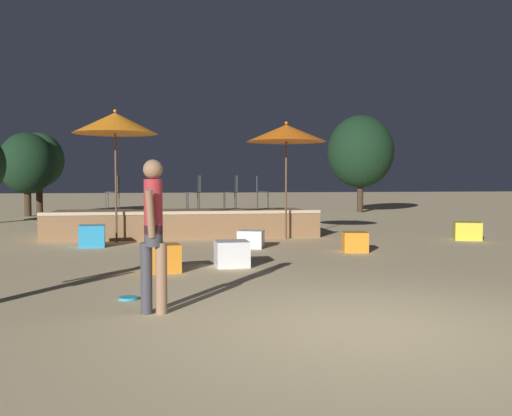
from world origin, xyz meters
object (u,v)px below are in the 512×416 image
at_px(bistro_chair_0, 260,188).
at_px(background_tree_2, 39,160).
at_px(frisbee_disc, 128,298).
at_px(bistro_chair_3, 116,189).
at_px(cube_seat_0, 232,254).
at_px(cube_seat_4, 92,236).
at_px(cube_seat_5, 165,258).
at_px(bistro_chair_1, 233,189).
at_px(background_tree_3, 361,152).
at_px(cube_seat_1, 251,239).
at_px(cube_seat_2, 355,242).
at_px(patio_umbrella_1, 286,133).
at_px(cube_seat_3, 467,231).
at_px(person_1, 153,230).
at_px(bistro_chair_2, 196,189).
at_px(background_tree_1, 27,163).
at_px(patio_umbrella_0, 115,123).

xyz_separation_m(bistro_chair_0, background_tree_2, (-7.90, 10.06, 1.08)).
bearing_deg(background_tree_2, frisbee_disc, -75.93).
bearing_deg(bistro_chair_3, cube_seat_0, 29.24).
relative_size(cube_seat_4, cube_seat_5, 1.13).
bearing_deg(bistro_chair_0, cube_seat_0, 174.64).
height_order(cube_seat_4, bistro_chair_0, bistro_chair_0).
distance_m(bistro_chair_1, background_tree_3, 12.43).
relative_size(cube_seat_1, cube_seat_2, 1.17).
bearing_deg(cube_seat_0, patio_umbrella_1, 65.56).
height_order(cube_seat_3, person_1, person_1).
height_order(patio_umbrella_1, cube_seat_2, patio_umbrella_1).
distance_m(person_1, frisbee_disc, 1.28).
xyz_separation_m(cube_seat_0, bistro_chair_2, (-0.25, 5.40, 1.04)).
xyz_separation_m(patio_umbrella_1, bistro_chair_1, (-1.21, 1.04, -1.41)).
bearing_deg(patio_umbrella_1, bistro_chair_0, 101.14).
distance_m(cube_seat_3, bistro_chair_2, 7.04).
distance_m(cube_seat_2, person_1, 6.45).
xyz_separation_m(cube_seat_1, bistro_chair_1, (-0.03, 2.70, 1.07)).
height_order(cube_seat_1, frisbee_disc, cube_seat_1).
distance_m(cube_seat_4, bistro_chair_2, 3.33).
xyz_separation_m(person_1, background_tree_2, (-4.99, 19.46, 1.39)).
relative_size(cube_seat_0, cube_seat_1, 0.84).
relative_size(cube_seat_2, person_1, 0.34).
height_order(cube_seat_2, bistro_chair_2, bistro_chair_2).
xyz_separation_m(bistro_chair_3, background_tree_3, (10.37, 9.08, 1.53)).
height_order(cube_seat_5, background_tree_3, background_tree_3).
height_order(cube_seat_1, person_1, person_1).
bearing_deg(bistro_chair_1, background_tree_1, -142.05).
bearing_deg(patio_umbrella_0, background_tree_1, 111.95).
height_order(cube_seat_2, background_tree_3, background_tree_3).
distance_m(background_tree_1, background_tree_2, 1.29).
bearing_deg(background_tree_2, cube_seat_0, -68.65).
bearing_deg(background_tree_2, person_1, -75.61).
relative_size(bistro_chair_3, frisbee_disc, 3.73).
distance_m(cube_seat_3, background_tree_3, 12.29).
xyz_separation_m(bistro_chair_2, bistro_chair_3, (-2.15, 0.83, 0.00)).
height_order(patio_umbrella_1, cube_seat_4, patio_umbrella_1).
bearing_deg(cube_seat_3, patio_umbrella_1, 168.67).
bearing_deg(frisbee_disc, cube_seat_5, 76.82).
bearing_deg(cube_seat_4, patio_umbrella_1, 10.35).
relative_size(bistro_chair_0, bistro_chair_1, 1.00).
relative_size(patio_umbrella_1, cube_seat_5, 5.74).
bearing_deg(bistro_chair_3, bistro_chair_0, 96.18).
xyz_separation_m(person_1, bistro_chair_0, (2.91, 9.40, 0.32)).
height_order(cube_seat_5, background_tree_1, background_tree_1).
height_order(patio_umbrella_0, cube_seat_5, patio_umbrella_0).
bearing_deg(background_tree_3, person_1, -116.53).
height_order(cube_seat_2, cube_seat_5, cube_seat_5).
bearing_deg(cube_seat_1, bistro_chair_0, 76.69).
bearing_deg(bistro_chair_1, cube_seat_1, 1.47).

